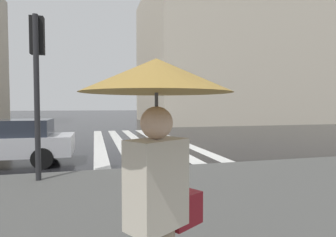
% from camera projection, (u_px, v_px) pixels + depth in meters
% --- Properties ---
extents(ground_plane, '(220.00, 220.00, 0.00)m').
position_uv_depth(ground_plane, '(172.00, 153.00, 11.07)').
color(ground_plane, black).
extents(zebra_crossing, '(13.00, 4.50, 0.01)m').
position_uv_depth(zebra_crossing, '(138.00, 141.00, 14.75)').
color(zebra_crossing, silver).
rests_on(zebra_crossing, ground_plane).
extents(haussmann_block_corner, '(15.75, 25.26, 18.14)m').
position_uv_depth(haussmann_block_corner, '(249.00, 48.00, 34.26)').
color(haussmann_block_corner, beige).
rests_on(haussmann_block_corner, ground_plane).
extents(traffic_signal_post, '(0.44, 0.30, 3.71)m').
position_uv_depth(traffic_signal_post, '(37.00, 62.00, 6.38)').
color(traffic_signal_post, '#232326').
rests_on(traffic_signal_post, sidewalk_pavement).
extents(car_silver, '(1.85, 4.10, 1.41)m').
position_uv_depth(car_silver, '(4.00, 141.00, 8.64)').
color(car_silver, '#B7B7BC').
rests_on(car_silver, ground_plane).
extents(pedestrian_with_floral_umbrella, '(1.01, 1.01, 2.00)m').
position_uv_depth(pedestrian_with_floral_umbrella, '(157.00, 119.00, 1.88)').
color(pedestrian_with_floral_umbrella, beige).
rests_on(pedestrian_with_floral_umbrella, sidewalk_pavement).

